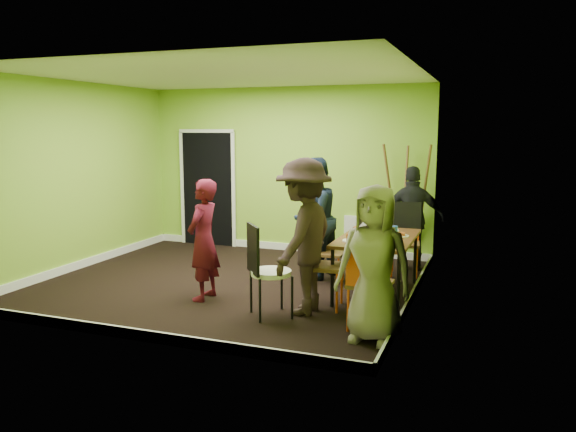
% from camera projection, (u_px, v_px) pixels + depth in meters
% --- Properties ---
extents(ground, '(5.00, 5.00, 0.00)m').
position_uv_depth(ground, '(229.00, 283.00, 7.74)').
color(ground, black).
rests_on(ground, ground).
extents(room_walls, '(5.04, 4.54, 2.82)m').
position_uv_depth(room_walls, '(228.00, 211.00, 7.64)').
color(room_walls, '#89C232').
rests_on(room_walls, ground).
extents(dining_table, '(0.90, 1.50, 0.75)m').
position_uv_depth(dining_table, '(377.00, 241.00, 7.10)').
color(dining_table, black).
rests_on(dining_table, ground).
extents(chair_left_far, '(0.38, 0.37, 0.86)m').
position_uv_depth(chair_left_far, '(325.00, 247.00, 7.72)').
color(chair_left_far, '#F15416').
rests_on(chair_left_far, ground).
extents(chair_left_near, '(0.49, 0.49, 1.07)m').
position_uv_depth(chair_left_near, '(317.00, 257.00, 6.63)').
color(chair_left_near, '#F15416').
rests_on(chair_left_near, ground).
extents(chair_back_end, '(0.48, 0.55, 1.04)m').
position_uv_depth(chair_back_end, '(406.00, 223.00, 8.21)').
color(chair_back_end, '#F15416').
rests_on(chair_back_end, ground).
extents(chair_front_end, '(0.44, 0.45, 1.05)m').
position_uv_depth(chair_front_end, '(368.00, 277.00, 5.82)').
color(chair_front_end, '#F15416').
rests_on(chair_front_end, ground).
extents(chair_bentwood, '(0.58, 0.58, 1.06)m').
position_uv_depth(chair_bentwood, '(265.00, 266.00, 6.27)').
color(chair_bentwood, black).
rests_on(chair_bentwood, ground).
extents(easel, '(0.75, 0.71, 1.88)m').
position_uv_depth(easel, '(406.00, 205.00, 8.74)').
color(easel, brown).
rests_on(easel, ground).
extents(plate_near_left, '(0.26, 0.26, 0.01)m').
position_uv_depth(plate_near_left, '(358.00, 230.00, 7.54)').
color(plate_near_left, white).
rests_on(plate_near_left, dining_table).
extents(plate_near_right, '(0.26, 0.26, 0.01)m').
position_uv_depth(plate_near_right, '(353.00, 241.00, 6.83)').
color(plate_near_right, white).
rests_on(plate_near_right, dining_table).
extents(plate_far_back, '(0.23, 0.23, 0.01)m').
position_uv_depth(plate_far_back, '(389.00, 229.00, 7.64)').
color(plate_far_back, white).
rests_on(plate_far_back, dining_table).
extents(plate_far_front, '(0.25, 0.25, 0.01)m').
position_uv_depth(plate_far_front, '(373.00, 244.00, 6.64)').
color(plate_far_front, white).
rests_on(plate_far_front, dining_table).
extents(plate_wall_back, '(0.24, 0.24, 0.01)m').
position_uv_depth(plate_wall_back, '(399.00, 236.00, 7.13)').
color(plate_wall_back, white).
rests_on(plate_wall_back, dining_table).
extents(plate_wall_front, '(0.24, 0.24, 0.01)m').
position_uv_depth(plate_wall_front, '(390.00, 241.00, 6.83)').
color(plate_wall_front, white).
rests_on(plate_wall_front, dining_table).
extents(thermos, '(0.07, 0.07, 0.22)m').
position_uv_depth(thermos, '(381.00, 228.00, 7.10)').
color(thermos, white).
rests_on(thermos, dining_table).
extents(blue_bottle, '(0.08, 0.08, 0.22)m').
position_uv_depth(blue_bottle, '(394.00, 235.00, 6.61)').
color(blue_bottle, '#1841BA').
rests_on(blue_bottle, dining_table).
extents(orange_bottle, '(0.03, 0.03, 0.07)m').
position_uv_depth(orange_bottle, '(377.00, 231.00, 7.30)').
color(orange_bottle, '#F15416').
rests_on(orange_bottle, dining_table).
extents(glass_mid, '(0.06, 0.06, 0.09)m').
position_uv_depth(glass_mid, '(371.00, 231.00, 7.26)').
color(glass_mid, black).
rests_on(glass_mid, dining_table).
extents(glass_back, '(0.06, 0.06, 0.09)m').
position_uv_depth(glass_back, '(389.00, 228.00, 7.44)').
color(glass_back, black).
rests_on(glass_back, dining_table).
extents(glass_front, '(0.07, 0.07, 0.09)m').
position_uv_depth(glass_front, '(376.00, 242.00, 6.58)').
color(glass_front, black).
rests_on(glass_front, dining_table).
extents(cup_a, '(0.13, 0.13, 0.10)m').
position_uv_depth(cup_a, '(360.00, 235.00, 6.95)').
color(cup_a, white).
rests_on(cup_a, dining_table).
extents(cup_b, '(0.11, 0.11, 0.10)m').
position_uv_depth(cup_b, '(395.00, 234.00, 7.04)').
color(cup_b, white).
rests_on(cup_b, dining_table).
extents(person_standing, '(0.37, 0.55, 1.50)m').
position_uv_depth(person_standing, '(203.00, 240.00, 6.90)').
color(person_standing, '#550E1F').
rests_on(person_standing, ground).
extents(person_left_far, '(0.82, 0.96, 1.71)m').
position_uv_depth(person_left_far, '(313.00, 219.00, 7.87)').
color(person_left_far, '#152034').
rests_on(person_left_far, ground).
extents(person_left_near, '(0.75, 1.20, 1.79)m').
position_uv_depth(person_left_near, '(304.00, 237.00, 6.37)').
color(person_left_near, black).
rests_on(person_left_near, ground).
extents(person_back_end, '(0.97, 0.57, 1.56)m').
position_uv_depth(person_back_end, '(413.00, 218.00, 8.36)').
color(person_back_end, black).
rests_on(person_back_end, ground).
extents(person_front_end, '(0.82, 0.59, 1.58)m').
position_uv_depth(person_front_end, '(374.00, 264.00, 5.53)').
color(person_front_end, gray).
rests_on(person_front_end, ground).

